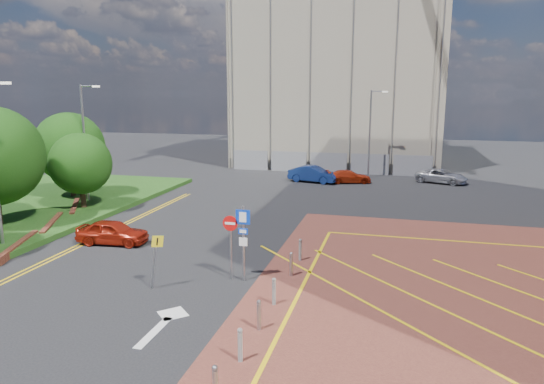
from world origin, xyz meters
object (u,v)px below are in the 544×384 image
at_px(sign_cluster, 239,235).
at_px(car_silver_back, 441,176).
at_px(lamp_left_far, 85,138).
at_px(warning_sign, 155,255).
at_px(lamp_back, 371,131).
at_px(car_red_left, 113,232).
at_px(tree_d, 69,147).
at_px(car_red_back, 349,177).
at_px(tree_c, 80,164).
at_px(car_blue_back, 313,174).

height_order(sign_cluster, car_silver_back, sign_cluster).
height_order(lamp_left_far, warning_sign, lamp_left_far).
height_order(lamp_back, car_red_left, lamp_back).
bearing_deg(tree_d, lamp_left_far, -25.68).
bearing_deg(car_red_back, sign_cluster, 158.26).
distance_m(lamp_left_far, lamp_back, 24.46).
height_order(tree_c, car_red_back, tree_c).
distance_m(lamp_left_far, car_blue_back, 19.09).
relative_size(car_blue_back, car_silver_back, 1.00).
bearing_deg(tree_c, car_red_back, 43.05).
bearing_deg(tree_d, car_silver_back, 27.40).
xyz_separation_m(lamp_back, car_red_left, (-11.73, -23.82, -3.73)).
xyz_separation_m(car_red_back, car_silver_back, (7.84, 1.96, 0.05)).
distance_m(warning_sign, car_silver_back, 30.53).
relative_size(car_red_left, car_blue_back, 0.84).
distance_m(warning_sign, car_blue_back, 25.33).
xyz_separation_m(tree_c, lamp_back, (17.58, 18.00, 1.17)).
bearing_deg(sign_cluster, car_blue_back, 92.11).
distance_m(sign_cluster, car_red_back, 24.12).
xyz_separation_m(tree_c, car_blue_back, (12.93, 14.53, -2.48)).
relative_size(car_red_back, car_silver_back, 0.88).
bearing_deg(lamp_left_far, tree_c, -65.29).
height_order(sign_cluster, warning_sign, sign_cluster).
height_order(sign_cluster, car_red_back, sign_cluster).
bearing_deg(car_silver_back, lamp_back, 99.91).
relative_size(tree_c, lamp_left_far, 0.61).
bearing_deg(lamp_left_far, tree_d, 154.32).
height_order(lamp_back, warning_sign, lamp_back).
bearing_deg(car_silver_back, car_red_left, 161.27).
bearing_deg(car_red_back, car_red_left, 137.47).
bearing_deg(lamp_back, car_silver_back, -9.74).
relative_size(sign_cluster, warning_sign, 1.42).
distance_m(tree_d, sign_cluster, 20.74).
distance_m(tree_d, car_blue_back, 19.92).
bearing_deg(car_red_left, tree_c, 39.58).
relative_size(tree_c, car_silver_back, 1.12).
bearing_deg(lamp_left_far, car_red_left, -49.12).
relative_size(sign_cluster, car_blue_back, 0.73).
distance_m(lamp_back, car_silver_back, 7.39).
bearing_deg(car_silver_back, car_blue_back, 121.97).
height_order(lamp_left_far, car_red_back, lamp_left_far).
height_order(tree_c, sign_cluster, tree_c).
bearing_deg(warning_sign, car_red_left, 135.90).
relative_size(lamp_left_far, lamp_back, 1.00).
xyz_separation_m(tree_c, car_red_left, (5.85, -5.82, -2.57)).
bearing_deg(warning_sign, car_red_back, 78.71).
xyz_separation_m(tree_c, lamp_left_far, (-0.92, 2.00, 1.47)).
relative_size(lamp_left_far, car_red_back, 2.07).
xyz_separation_m(tree_c, warning_sign, (10.89, -10.71, -1.76)).
distance_m(tree_c, car_blue_back, 19.61).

